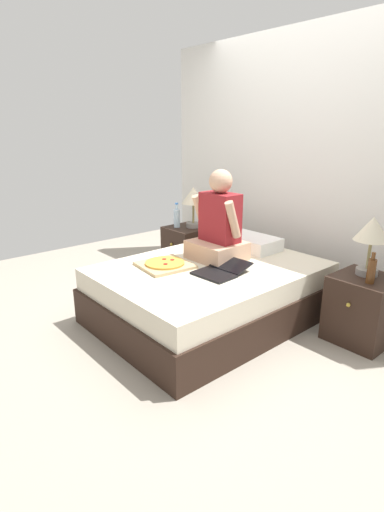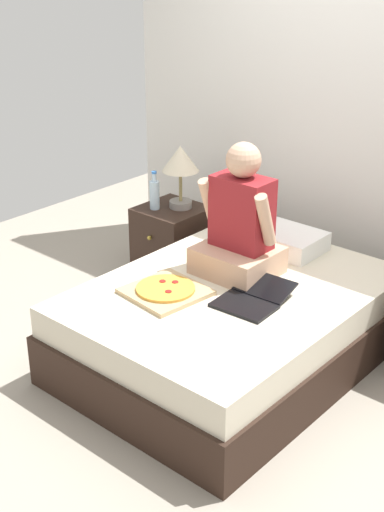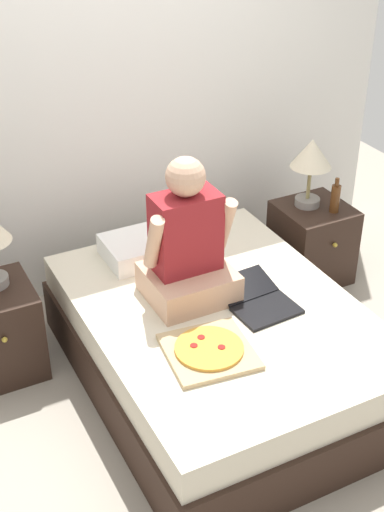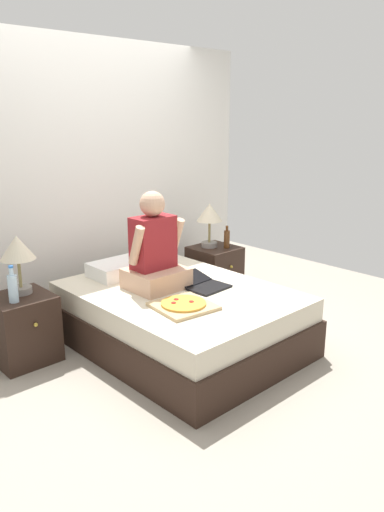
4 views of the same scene
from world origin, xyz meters
TOP-DOWN VIEW (x-y plane):
  - ground_plane at (0.00, 0.00)m, footprint 5.72×5.72m
  - wall_back at (0.00, 1.28)m, footprint 3.72×0.12m
  - bed at (0.00, 0.00)m, footprint 1.38×1.85m
  - nightstand_left at (-1.04, 0.63)m, footprint 0.44×0.47m
  - lamp_on_left_nightstand at (-1.00, 0.68)m, footprint 0.26×0.26m
  - water_bottle at (-1.12, 0.54)m, footprint 0.07×0.07m
  - nightstand_right at (1.04, 0.63)m, footprint 0.44×0.47m
  - lamp_on_right_nightstand at (1.01, 0.68)m, footprint 0.26×0.26m
  - beer_bottle at (1.11, 0.53)m, footprint 0.06×0.06m
  - pillow at (-0.11, 0.64)m, footprint 0.52×0.34m
  - person_seated at (-0.10, 0.19)m, footprint 0.47×0.40m
  - laptop at (0.19, -0.07)m, footprint 0.34×0.43m
  - pizza_box at (-0.23, -0.30)m, footprint 0.44×0.44m

SIDE VIEW (x-z plane):
  - ground_plane at x=0.00m, z-range 0.00..0.00m
  - bed at x=0.00m, z-range 0.00..0.48m
  - nightstand_left at x=-1.04m, z-range 0.00..0.52m
  - nightstand_right at x=1.04m, z-range 0.00..0.52m
  - pizza_box at x=-0.23m, z-range 0.48..0.52m
  - laptop at x=0.19m, z-range 0.46..0.54m
  - pillow at x=-0.11m, z-range 0.48..0.60m
  - beer_bottle at x=1.11m, z-range 0.50..0.73m
  - water_bottle at x=-1.12m, z-range 0.49..0.77m
  - person_seated at x=-0.10m, z-range 0.38..1.16m
  - lamp_on_left_nightstand at x=-1.00m, z-range 0.62..1.07m
  - lamp_on_right_nightstand at x=1.01m, z-range 0.62..1.07m
  - wall_back at x=0.00m, z-range 0.00..2.50m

